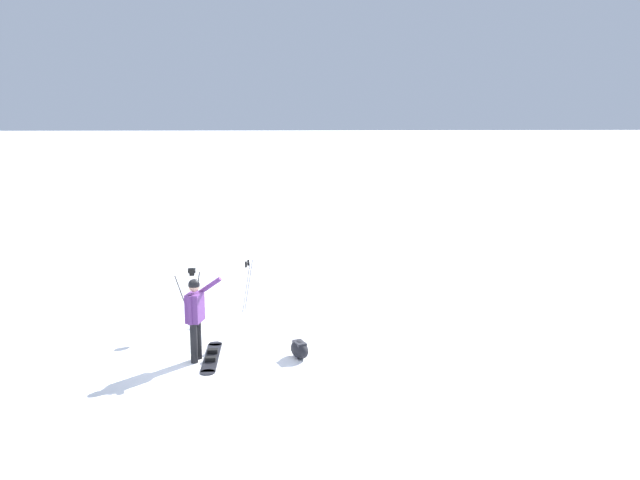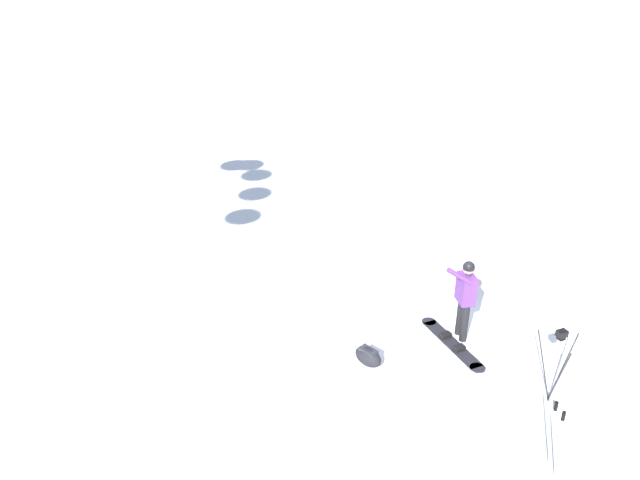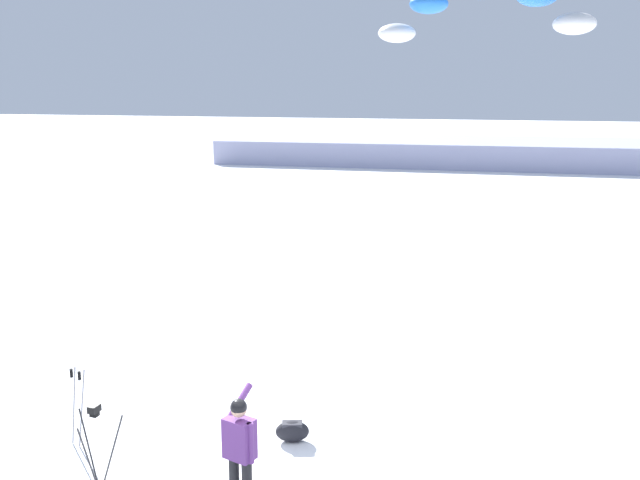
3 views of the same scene
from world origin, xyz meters
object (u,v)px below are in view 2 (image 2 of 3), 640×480
Objects in this scene: snowboarder at (465,293)px; snowboard at (452,343)px; camera_tripod at (559,351)px; gear_bag_large at (368,356)px; ski_poles at (555,431)px.

snowboard is (0.13, -0.27, -0.96)m from snowboarder.
snowboarder reaches higher than camera_tripod.
snowboard is at bearing 87.57° from gear_bag_large.
snowboarder is 1.33× the size of ski_poles.
snowboarder is at bearing -170.30° from camera_tripod.
camera_tripod reaches higher than gear_bag_large.
snowboard is at bearing -63.42° from snowboarder.
camera_tripod is at bearing 137.44° from ski_poles.
snowboarder is 3.37m from ski_poles.
snowboarder is at bearing 116.58° from snowboard.
camera_tripod reaches higher than ski_poles.
camera_tripod is at bearing 17.96° from snowboard.
snowboard is at bearing -162.04° from camera_tripod.
snowboard is 1.72m from gear_bag_large.
snowboarder is 2.14m from gear_bag_large.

